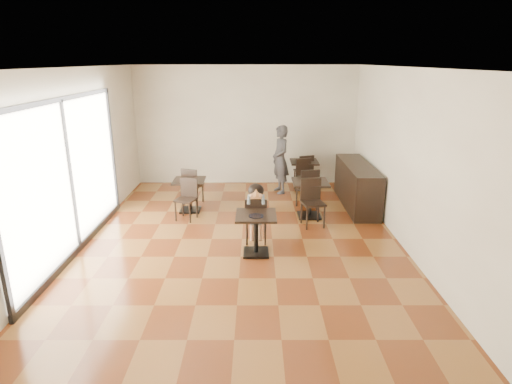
{
  "coord_description": "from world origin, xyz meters",
  "views": [
    {
      "loc": [
        0.26,
        -7.64,
        3.32
      ],
      "look_at": [
        0.27,
        -0.15,
        1.0
      ],
      "focal_mm": 30.0,
      "sensor_mm": 36.0,
      "label": 1
    }
  ],
  "objects_px": {
    "child": "(256,213)",
    "cafe_table_mid": "(310,199)",
    "cafe_table_left": "(190,195)",
    "child_chair": "(256,219)",
    "chair_back_a": "(303,171)",
    "chair_back_b": "(306,178)",
    "chair_left_b": "(186,200)",
    "adult_patron": "(280,159)",
    "cafe_table_back": "(304,175)",
    "chair_mid_b": "(313,204)",
    "child_table": "(256,234)",
    "chair_mid_a": "(307,188)",
    "chair_left_a": "(193,185)"
  },
  "relations": [
    {
      "from": "chair_mid_b",
      "to": "chair_left_b",
      "type": "height_order",
      "value": "chair_mid_b"
    },
    {
      "from": "chair_mid_a",
      "to": "chair_left_a",
      "type": "distance_m",
      "value": 2.71
    },
    {
      "from": "adult_patron",
      "to": "cafe_table_back",
      "type": "xyz_separation_m",
      "value": [
        0.65,
        0.3,
        -0.49
      ]
    },
    {
      "from": "child_table",
      "to": "chair_back_b",
      "type": "bearing_deg",
      "value": 69.78
    },
    {
      "from": "chair_mid_a",
      "to": "chair_left_b",
      "type": "relative_size",
      "value": 1.09
    },
    {
      "from": "child_table",
      "to": "child_chair",
      "type": "distance_m",
      "value": 0.56
    },
    {
      "from": "child_chair",
      "to": "chair_back_b",
      "type": "height_order",
      "value": "chair_back_b"
    },
    {
      "from": "chair_mid_b",
      "to": "chair_left_b",
      "type": "bearing_deg",
      "value": 160.24
    },
    {
      "from": "child",
      "to": "adult_patron",
      "type": "distance_m",
      "value": 3.25
    },
    {
      "from": "adult_patron",
      "to": "chair_mid_b",
      "type": "relative_size",
      "value": 1.81
    },
    {
      "from": "child",
      "to": "chair_back_b",
      "type": "bearing_deg",
      "value": 66.36
    },
    {
      "from": "cafe_table_left",
      "to": "child_chair",
      "type": "bearing_deg",
      "value": -48.87
    },
    {
      "from": "child_table",
      "to": "chair_left_b",
      "type": "bearing_deg",
      "value": 131.13
    },
    {
      "from": "child",
      "to": "cafe_table_mid",
      "type": "bearing_deg",
      "value": 48.77
    },
    {
      "from": "chair_back_a",
      "to": "chair_back_b",
      "type": "relative_size",
      "value": 1.0
    },
    {
      "from": "cafe_table_mid",
      "to": "chair_left_a",
      "type": "distance_m",
      "value": 2.84
    },
    {
      "from": "child",
      "to": "chair_mid_a",
      "type": "relative_size",
      "value": 1.17
    },
    {
      "from": "child_chair",
      "to": "chair_left_b",
      "type": "bearing_deg",
      "value": -37.96
    },
    {
      "from": "child_chair",
      "to": "chair_mid_b",
      "type": "xyz_separation_m",
      "value": [
        1.18,
        0.8,
        0.04
      ]
    },
    {
      "from": "child",
      "to": "adult_patron",
      "type": "height_order",
      "value": "adult_patron"
    },
    {
      "from": "adult_patron",
      "to": "chair_back_b",
      "type": "distance_m",
      "value": 0.81
    },
    {
      "from": "chair_left_b",
      "to": "chair_back_b",
      "type": "height_order",
      "value": "chair_back_b"
    },
    {
      "from": "cafe_table_back",
      "to": "chair_mid_a",
      "type": "bearing_deg",
      "value": -93.59
    },
    {
      "from": "child_table",
      "to": "adult_patron",
      "type": "relative_size",
      "value": 0.43
    },
    {
      "from": "cafe_table_mid",
      "to": "chair_mid_a",
      "type": "height_order",
      "value": "chair_mid_a"
    },
    {
      "from": "cafe_table_mid",
      "to": "chair_left_a",
      "type": "bearing_deg",
      "value": 160.93
    },
    {
      "from": "child_table",
      "to": "cafe_table_left",
      "type": "height_order",
      "value": "child_table"
    },
    {
      "from": "cafe_table_back",
      "to": "chair_back_a",
      "type": "bearing_deg",
      "value": 90.0
    },
    {
      "from": "chair_back_b",
      "to": "chair_back_a",
      "type": "bearing_deg",
      "value": 71.78
    },
    {
      "from": "cafe_table_back",
      "to": "cafe_table_mid",
      "type": "bearing_deg",
      "value": -92.66
    },
    {
      "from": "cafe_table_mid",
      "to": "child",
      "type": "bearing_deg",
      "value": -131.23
    },
    {
      "from": "cafe_table_back",
      "to": "chair_left_a",
      "type": "relative_size",
      "value": 0.86
    },
    {
      "from": "chair_mid_a",
      "to": "chair_left_b",
      "type": "xyz_separation_m",
      "value": [
        -2.69,
        -0.72,
        -0.04
      ]
    },
    {
      "from": "child_chair",
      "to": "cafe_table_left",
      "type": "height_order",
      "value": "child_chair"
    },
    {
      "from": "chair_left_a",
      "to": "chair_back_a",
      "type": "height_order",
      "value": "chair_back_a"
    },
    {
      "from": "cafe_table_left",
      "to": "chair_back_b",
      "type": "height_order",
      "value": "chair_back_b"
    },
    {
      "from": "child_table",
      "to": "adult_patron",
      "type": "distance_m",
      "value": 3.81
    },
    {
      "from": "cafe_table_mid",
      "to": "chair_mid_b",
      "type": "distance_m",
      "value": 0.56
    },
    {
      "from": "child",
      "to": "cafe_table_mid",
      "type": "height_order",
      "value": "child"
    },
    {
      "from": "adult_patron",
      "to": "chair_mid_a",
      "type": "xyz_separation_m",
      "value": [
        0.55,
        -1.28,
        -0.39
      ]
    },
    {
      "from": "cafe_table_back",
      "to": "chair_left_b",
      "type": "xyz_separation_m",
      "value": [
        -2.79,
        -2.3,
        0.06
      ]
    },
    {
      "from": "child_chair",
      "to": "cafe_table_back",
      "type": "xyz_separation_m",
      "value": [
        1.28,
        3.47,
        -0.07
      ]
    },
    {
      "from": "child_chair",
      "to": "cafe_table_left",
      "type": "distance_m",
      "value": 2.29
    },
    {
      "from": "chair_mid_a",
      "to": "chair_left_a",
      "type": "bearing_deg",
      "value": -19.76
    },
    {
      "from": "adult_patron",
      "to": "child",
      "type": "bearing_deg",
      "value": -29.44
    },
    {
      "from": "chair_left_b",
      "to": "chair_back_a",
      "type": "bearing_deg",
      "value": 58.75
    },
    {
      "from": "adult_patron",
      "to": "chair_left_b",
      "type": "height_order",
      "value": "adult_patron"
    },
    {
      "from": "cafe_table_mid",
      "to": "child_chair",
      "type": "bearing_deg",
      "value": -131.23
    },
    {
      "from": "cafe_table_left",
      "to": "chair_mid_a",
      "type": "xyz_separation_m",
      "value": [
        2.69,
        0.17,
        0.12
      ]
    },
    {
      "from": "adult_patron",
      "to": "cafe_table_back",
      "type": "relative_size",
      "value": 2.29
    }
  ]
}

